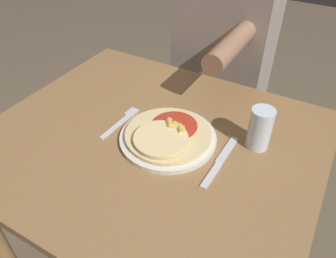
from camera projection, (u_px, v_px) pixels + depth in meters
name	position (u px, v px, depth m)	size (l,w,h in m)	color
dining_table	(152.00, 169.00, 1.05)	(0.97, 0.83, 0.77)	olive
plate	(168.00, 138.00, 0.95)	(0.28, 0.28, 0.01)	silver
pizza	(167.00, 134.00, 0.94)	(0.25, 0.25, 0.04)	#E0C689
fork	(122.00, 121.00, 1.03)	(0.03, 0.18, 0.00)	silver
knife	(220.00, 162.00, 0.88)	(0.02, 0.22, 0.00)	silver
drinking_glass	(260.00, 129.00, 0.90)	(0.07, 0.07, 0.12)	silver
person_diner	(222.00, 63.00, 1.40)	(0.38, 0.52, 1.26)	#2D2D38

